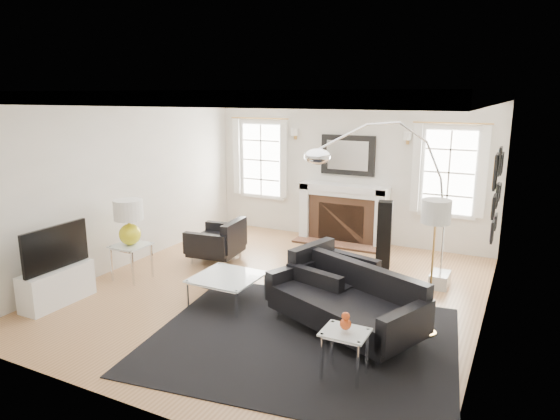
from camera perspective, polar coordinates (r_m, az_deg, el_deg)
The scene contains 25 objects.
floor at distance 7.28m, azimuth -0.44°, elevation -9.28°, with size 6.00×6.00×0.00m, color #9E6B42.
back_wall at distance 9.60m, azimuth 7.79°, elevation 4.77°, with size 5.50×0.04×2.80m, color silver.
front_wall at distance 4.50m, azimuth -18.28°, elevation -5.34°, with size 5.50×0.04×2.80m, color silver.
left_wall at distance 8.47m, azimuth -17.28°, elevation 3.19°, with size 0.04×6.00×2.80m, color silver.
right_wall at distance 6.15m, azimuth 22.98°, elevation -0.86°, with size 0.04×6.00×2.80m, color silver.
ceiling at distance 6.73m, azimuth -0.49°, elevation 13.34°, with size 5.50×6.00×0.02m, color white.
crown_molding at distance 6.73m, azimuth -0.48°, elevation 12.83°, with size 5.50×6.00×0.12m, color white.
fireplace at distance 9.56m, azimuth 7.22°, elevation -0.48°, with size 1.70×0.69×1.11m.
mantel_mirror at distance 9.52m, azimuth 7.74°, elevation 6.22°, with size 1.05×0.07×0.75m.
window_left at distance 10.29m, azimuth -2.13°, elevation 5.77°, with size 1.24×0.15×1.62m.
window_right at distance 9.11m, azimuth 18.77°, elevation 4.12°, with size 1.24×0.15×1.62m.
gallery_wall at distance 7.39m, azimuth 23.57°, elevation 2.36°, with size 0.04×1.73×1.29m.
tv_unit at distance 7.41m, azimuth -24.13°, elevation -7.36°, with size 0.35×1.00×1.09m.
area_rug at distance 5.97m, azimuth 2.63°, elevation -14.53°, with size 3.41×2.84×0.01m, color black.
sofa at distance 6.10m, azimuth 7.74°, elevation -10.53°, with size 2.09×1.53×0.62m.
armchair_left at distance 8.52m, azimuth -6.98°, elevation -3.64°, with size 0.88×0.96×0.59m.
armchair_right at distance 6.75m, azimuth 5.72°, elevation -7.88°, with size 1.08×1.16×0.65m.
coffee_table at distance 6.84m, azimuth -6.07°, elevation -7.77°, with size 0.84×0.84×0.37m.
side_table_left at distance 7.93m, azimuth -16.64°, elevation -4.54°, with size 0.50×0.50×0.55m.
nesting_table at distance 5.14m, azimuth 7.43°, elevation -14.71°, with size 0.45×0.38×0.50m.
gourd_lamp at distance 7.80m, azimuth -16.89°, elevation -1.00°, with size 0.43×0.43×0.70m.
orange_vase at distance 5.04m, azimuth 7.50°, elevation -12.56°, with size 0.11×0.11×0.18m.
arc_floor_lamp at distance 6.99m, azimuth 11.75°, elevation 1.13°, with size 1.77×1.64×2.51m.
stick_floor_lamp at distance 5.86m, azimuth 17.37°, elevation -0.97°, with size 0.33×0.33×1.63m.
speaker_tower at distance 8.23m, azimuth 11.81°, elevation -2.80°, with size 0.22×0.22×1.11m, color black.
Camera 1 is at (3.08, -5.98, 2.78)m, focal length 32.00 mm.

